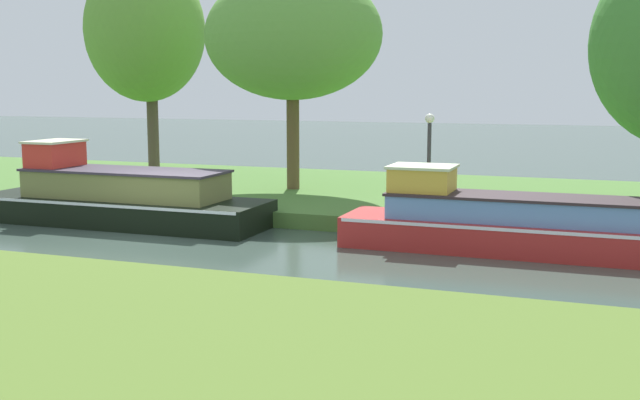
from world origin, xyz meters
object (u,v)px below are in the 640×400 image
(red_narrowboat, at_px, (556,227))
(mooring_post_far, at_px, (537,211))
(willow_tree_left, at_px, (145,31))
(lamp_post, at_px, (429,148))
(willow_tree_centre, at_px, (292,36))
(mooring_post_near, at_px, (101,187))
(black_barge, at_px, (120,198))

(red_narrowboat, relative_size, mooring_post_far, 15.05)
(willow_tree_left, height_order, mooring_post_far, willow_tree_left)
(red_narrowboat, bearing_deg, lamp_post, 143.24)
(red_narrowboat, xyz_separation_m, lamp_post, (-3.28, 2.45, 1.39))
(red_narrowboat, xyz_separation_m, willow_tree_centre, (-8.12, 5.11, 4.45))
(lamp_post, relative_size, mooring_post_near, 3.59)
(willow_tree_centre, relative_size, mooring_post_far, 10.46)
(red_narrowboat, bearing_deg, willow_tree_centre, 147.82)
(willow_tree_centre, height_order, mooring_post_far, willow_tree_centre)
(willow_tree_left, bearing_deg, mooring_post_far, -23.92)
(red_narrowboat, height_order, lamp_post, lamp_post)
(mooring_post_near, bearing_deg, willow_tree_left, 111.35)
(black_barge, bearing_deg, mooring_post_far, 6.89)
(willow_tree_left, height_order, lamp_post, willow_tree_left)
(lamp_post, bearing_deg, red_narrowboat, -36.76)
(red_narrowboat, bearing_deg, mooring_post_far, 112.12)
(red_narrowboat, xyz_separation_m, mooring_post_near, (-12.36, 1.25, 0.15))
(black_barge, xyz_separation_m, mooring_post_near, (-1.49, 1.25, 0.09))
(willow_tree_centre, bearing_deg, red_narrowboat, -32.18)
(lamp_post, distance_m, mooring_post_near, 9.24)
(black_barge, bearing_deg, red_narrowboat, 0.00)
(red_narrowboat, relative_size, willow_tree_centre, 1.44)
(black_barge, height_order, willow_tree_centre, willow_tree_centre)
(mooring_post_near, bearing_deg, willow_tree_centre, 42.26)
(willow_tree_centre, bearing_deg, willow_tree_left, 159.60)
(red_narrowboat, distance_m, lamp_post, 4.33)
(red_narrowboat, distance_m, willow_tree_left, 17.40)
(willow_tree_left, distance_m, willow_tree_centre, 7.20)
(mooring_post_near, bearing_deg, mooring_post_far, 0.00)
(mooring_post_near, bearing_deg, lamp_post, 7.54)
(lamp_post, height_order, mooring_post_far, lamp_post)
(willow_tree_left, bearing_deg, mooring_post_near, -68.65)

